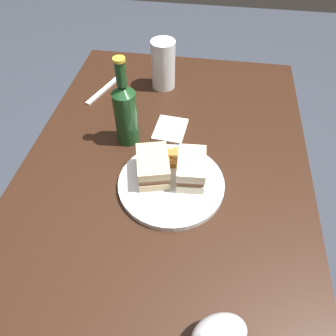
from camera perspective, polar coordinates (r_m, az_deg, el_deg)
name	(u,v)px	position (r m, az deg, el deg)	size (l,w,h in m)	color
ground_plane	(166,277)	(1.51, -0.33, -18.95)	(6.00, 6.00, 0.00)	#333842
dining_table	(166,235)	(1.17, -0.41, -11.93)	(1.15, 0.78, 0.75)	black
plate	(171,184)	(0.81, 0.58, -2.83)	(0.27, 0.27, 0.02)	white
sandwich_half_left	(191,169)	(0.79, 4.18, -0.13)	(0.11, 0.08, 0.06)	beige
sandwich_half_right	(153,166)	(0.80, -2.72, 0.27)	(0.13, 0.10, 0.06)	#CCB284
potato_wedge_front	(173,156)	(0.85, 0.91, 2.11)	(0.05, 0.02, 0.02)	#AD702D
potato_wedge_middle	(172,154)	(0.86, 0.66, 2.46)	(0.05, 0.02, 0.02)	#AD702D
potato_wedge_back	(181,171)	(0.82, 2.43, -0.46)	(0.05, 0.02, 0.01)	gold
potato_wedge_left_edge	(177,163)	(0.84, 1.59, 0.89)	(0.05, 0.02, 0.02)	#AD702D
pint_glass	(163,67)	(1.11, -0.85, 17.60)	(0.08, 0.08, 0.16)	white
gravy_boat	(218,335)	(0.63, 9.02, -27.47)	(0.11, 0.12, 0.07)	#B7B7BC
cider_bottle	(125,112)	(0.88, -7.63, 9.95)	(0.06, 0.06, 0.26)	#19421E
napkin	(170,129)	(0.96, 0.42, 6.95)	(0.11, 0.09, 0.01)	silver
fork	(104,90)	(1.14, -11.45, 13.55)	(0.18, 0.02, 0.01)	silver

